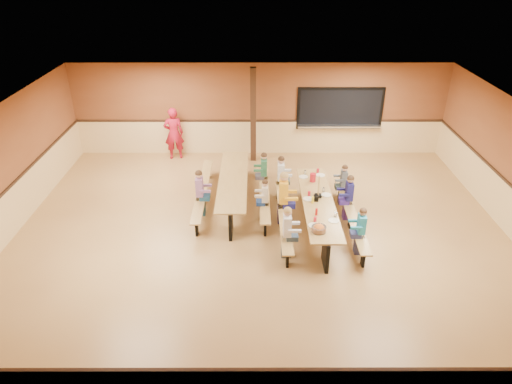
{
  "coord_description": "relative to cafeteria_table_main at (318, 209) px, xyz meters",
  "views": [
    {
      "loc": [
        -0.14,
        -9.23,
        6.18
      ],
      "look_at": [
        -0.12,
        0.05,
        1.15
      ],
      "focal_mm": 32.0,
      "sensor_mm": 36.0,
      "label": 1
    }
  ],
  "objects": [
    {
      "name": "standing_woman",
      "position": [
        -4.14,
        4.21,
        0.33
      ],
      "size": [
        0.7,
        0.53,
        1.71
      ],
      "primitive_type": "imported",
      "rotation": [
        0.0,
        0.0,
        3.35
      ],
      "color": "#A51228",
      "rests_on": "ground"
    },
    {
      "name": "seated_child_purple_sec",
      "position": [
        -2.93,
        0.63,
        0.09
      ],
      "size": [
        0.38,
        0.31,
        1.24
      ],
      "primitive_type": null,
      "color": "#8A5982",
      "rests_on": "ground"
    },
    {
      "name": "seated_child_green_sec",
      "position": [
        -1.28,
        1.82,
        0.07
      ],
      "size": [
        0.36,
        0.3,
        1.2
      ],
      "primitive_type": null,
      "color": "#2D6844",
      "rests_on": "ground"
    },
    {
      "name": "table_paddle",
      "position": [
        0.02,
        0.22,
        0.35
      ],
      "size": [
        0.16,
        0.16,
        0.56
      ],
      "color": "black",
      "rests_on": "cafeteria_table_main"
    },
    {
      "name": "cafeteria_table_second",
      "position": [
        -2.11,
        1.22,
        0.0
      ],
      "size": [
        1.91,
        3.7,
        0.74
      ],
      "color": "#A27B40",
      "rests_on": "ground"
    },
    {
      "name": "napkin_dispenser",
      "position": [
        -0.05,
        0.03,
        0.28
      ],
      "size": [
        0.1,
        0.14,
        0.13
      ],
      "primitive_type": "cube",
      "color": "black",
      "rests_on": "cafeteria_table_main"
    },
    {
      "name": "structural_post",
      "position": [
        -1.58,
        4.06,
        0.97
      ],
      "size": [
        0.18,
        0.18,
        3.0
      ],
      "primitive_type": "cube",
      "color": "black",
      "rests_on": "ground"
    },
    {
      "name": "seated_child_teal_right",
      "position": [
        0.83,
        -1.08,
        0.05
      ],
      "size": [
        0.34,
        0.28,
        1.16
      ],
      "primitive_type": null,
      "color": "teal",
      "rests_on": "ground"
    },
    {
      "name": "chip_bowl",
      "position": [
        -0.15,
        -1.32,
        0.29
      ],
      "size": [
        0.32,
        0.32,
        0.15
      ],
      "primitive_type": null,
      "color": "orange",
      "rests_on": "cafeteria_table_main"
    },
    {
      "name": "punch_pitcher",
      "position": [
        -0.02,
        1.06,
        0.32
      ],
      "size": [
        0.16,
        0.16,
        0.22
      ],
      "primitive_type": "cylinder",
      "color": "red",
      "rests_on": "cafeteria_table_main"
    },
    {
      "name": "seated_child_navy_right",
      "position": [
        0.83,
        0.42,
        0.07
      ],
      "size": [
        0.37,
        0.3,
        1.2
      ],
      "primitive_type": null,
      "color": "#18164C",
      "rests_on": "ground"
    },
    {
      "name": "cafeteria_table_main",
      "position": [
        0.0,
        0.0,
        0.0
      ],
      "size": [
        1.91,
        3.7,
        0.74
      ],
      "color": "#A27B40",
      "rests_on": "ground"
    },
    {
      "name": "room_envelope",
      "position": [
        -1.38,
        -0.34,
        0.16
      ],
      "size": [
        12.04,
        10.04,
        3.02
      ],
      "color": "brown",
      "rests_on": "ground"
    },
    {
      "name": "seated_adult_yellow",
      "position": [
        -0.82,
        0.26,
        0.16
      ],
      "size": [
        0.45,
        0.37,
        1.37
      ],
      "primitive_type": null,
      "color": "gold",
      "rests_on": "ground"
    },
    {
      "name": "place_settings",
      "position": [
        0.0,
        0.0,
        0.27
      ],
      "size": [
        0.65,
        3.3,
        0.11
      ],
      "primitive_type": null,
      "color": "beige",
      "rests_on": "cafeteria_table_main"
    },
    {
      "name": "seated_child_grey_left",
      "position": [
        -0.82,
        1.52,
        0.09
      ],
      "size": [
        0.38,
        0.31,
        1.23
      ],
      "primitive_type": null,
      "color": "silver",
      "rests_on": "ground"
    },
    {
      "name": "kitchen_pass_through",
      "position": [
        1.22,
        4.62,
        0.96
      ],
      "size": [
        2.78,
        0.28,
        1.38
      ],
      "color": "black",
      "rests_on": "ground"
    },
    {
      "name": "seated_child_tan_sec",
      "position": [
        -1.28,
        0.36,
        0.04
      ],
      "size": [
        0.33,
        0.27,
        1.13
      ],
      "primitive_type": null,
      "color": "beige",
      "rests_on": "ground"
    },
    {
      "name": "ground",
      "position": [
        -1.38,
        -0.34,
        -0.53
      ],
      "size": [
        12.0,
        12.0,
        0.0
      ],
      "primitive_type": "plane",
      "color": "olive",
      "rests_on": "ground"
    },
    {
      "name": "seated_child_white_left",
      "position": [
        -0.82,
        -1.18,
        0.09
      ],
      "size": [
        0.38,
        0.31,
        1.23
      ],
      "primitive_type": null,
      "color": "white",
      "rests_on": "ground"
    },
    {
      "name": "condiment_ketchup",
      "position": [
        -0.12,
        -0.64,
        0.3
      ],
      "size": [
        0.06,
        0.06,
        0.17
      ],
      "primitive_type": "cylinder",
      "color": "#B2140F",
      "rests_on": "cafeteria_table_main"
    },
    {
      "name": "condiment_mustard",
      "position": [
        -0.15,
        -0.09,
        0.3
      ],
      "size": [
        0.06,
        0.06,
        0.17
      ],
      "primitive_type": "cylinder",
      "color": "yellow",
      "rests_on": "cafeteria_table_main"
    },
    {
      "name": "seated_child_char_right",
      "position": [
        0.83,
        1.19,
        0.04
      ],
      "size": [
        0.33,
        0.27,
        1.13
      ],
      "primitive_type": null,
      "color": "#494E52",
      "rests_on": "ground"
    }
  ]
}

